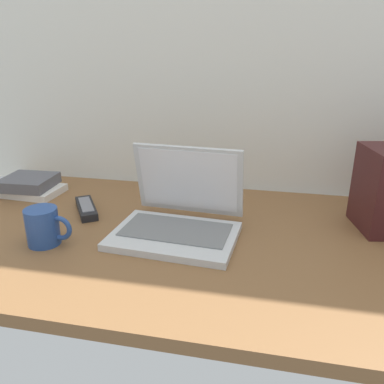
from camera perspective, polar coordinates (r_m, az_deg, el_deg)
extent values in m
cube|color=brown|center=(1.01, 2.24, -7.37)|extent=(1.60, 0.76, 0.03)
cube|color=silver|center=(0.99, -2.64, -6.48)|extent=(0.32, 0.24, 0.02)
cube|color=slate|center=(0.99, -2.38, -5.57)|extent=(0.28, 0.16, 0.00)
cube|color=silver|center=(1.06, -0.50, 1.77)|extent=(0.30, 0.07, 0.20)
cube|color=white|center=(1.05, -0.59, 1.73)|extent=(0.27, 0.06, 0.17)
cylinder|color=#26478C|center=(1.02, -21.14, -4.76)|extent=(0.08, 0.08, 0.09)
torus|color=#26478C|center=(0.99, -18.92, -5.06)|extent=(0.06, 0.01, 0.06)
cylinder|color=brown|center=(1.00, -21.44, -2.65)|extent=(0.07, 0.07, 0.00)
cube|color=black|center=(1.19, -15.28, -2.33)|extent=(0.13, 0.16, 0.02)
cube|color=slate|center=(1.18, -15.34, -1.77)|extent=(0.09, 0.12, 0.00)
cube|color=silver|center=(1.39, -22.75, 0.23)|extent=(0.21, 0.14, 0.02)
cube|color=#595960|center=(1.38, -22.91, 1.35)|extent=(0.16, 0.15, 0.04)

